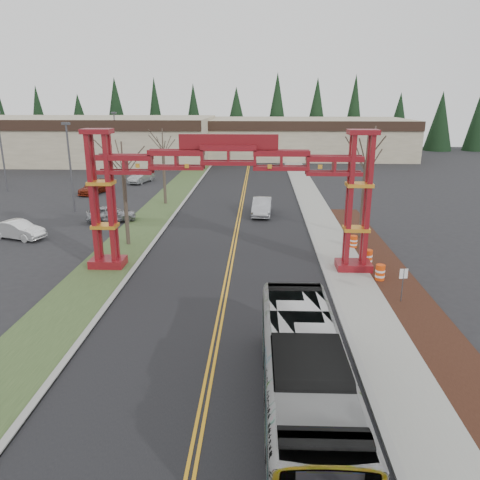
# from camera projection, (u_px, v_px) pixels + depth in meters

# --- Properties ---
(road) EXTENTS (12.00, 110.00, 0.02)m
(road) POSITION_uv_depth(u_px,v_px,m) (235.00, 238.00, 37.19)
(road) COLOR black
(road) RESTS_ON ground
(lane_line_left) EXTENTS (0.12, 100.00, 0.01)m
(lane_line_left) POSITION_uv_depth(u_px,v_px,m) (234.00, 238.00, 37.19)
(lane_line_left) COLOR orange
(lane_line_left) RESTS_ON road
(lane_line_right) EXTENTS (0.12, 100.00, 0.01)m
(lane_line_right) POSITION_uv_depth(u_px,v_px,m) (237.00, 238.00, 37.18)
(lane_line_right) COLOR orange
(lane_line_right) RESTS_ON road
(curb_right) EXTENTS (0.30, 110.00, 0.15)m
(curb_right) POSITION_uv_depth(u_px,v_px,m) (313.00, 238.00, 36.91)
(curb_right) COLOR #969692
(curb_right) RESTS_ON ground
(sidewalk_right) EXTENTS (2.60, 110.00, 0.14)m
(sidewalk_right) POSITION_uv_depth(u_px,v_px,m) (331.00, 238.00, 36.85)
(sidewalk_right) COLOR gray
(sidewalk_right) RESTS_ON ground
(landscape_strip) EXTENTS (2.60, 50.00, 0.12)m
(landscape_strip) POSITION_uv_depth(u_px,v_px,m) (430.00, 329.00, 22.41)
(landscape_strip) COLOR black
(landscape_strip) RESTS_ON ground
(grass_median) EXTENTS (4.00, 110.00, 0.08)m
(grass_median) POSITION_uv_depth(u_px,v_px,m) (136.00, 236.00, 37.52)
(grass_median) COLOR #344B25
(grass_median) RESTS_ON ground
(curb_left) EXTENTS (0.30, 110.00, 0.15)m
(curb_left) POSITION_uv_depth(u_px,v_px,m) (159.00, 236.00, 37.43)
(curb_left) COLOR #969692
(curb_left) RESTS_ON ground
(gateway_arch) EXTENTS (18.20, 1.60, 8.90)m
(gateway_arch) POSITION_uv_depth(u_px,v_px,m) (229.00, 178.00, 28.76)
(gateway_arch) COLOR maroon
(gateway_arch) RESTS_ON ground
(retail_building_west) EXTENTS (46.00, 22.30, 7.50)m
(retail_building_west) POSITION_uv_depth(u_px,v_px,m) (79.00, 139.00, 82.25)
(retail_building_west) COLOR #9D9278
(retail_building_west) RESTS_ON ground
(retail_building_east) EXTENTS (38.00, 20.30, 7.00)m
(retail_building_east) POSITION_uv_depth(u_px,v_px,m) (304.00, 138.00, 88.28)
(retail_building_east) COLOR #9D9278
(retail_building_east) RESTS_ON ground
(conifer_treeline) EXTENTS (116.10, 5.60, 13.00)m
(conifer_treeline) POSITION_uv_depth(u_px,v_px,m) (253.00, 119.00, 99.34)
(conifer_treeline) COLOR black
(conifer_treeline) RESTS_ON ground
(transit_bus) EXTENTS (2.77, 11.40, 3.17)m
(transit_bus) POSITION_uv_depth(u_px,v_px,m) (304.00, 379.00, 15.78)
(transit_bus) COLOR #989A9F
(transit_bus) RESTS_ON ground
(silver_sedan) EXTENTS (1.96, 5.03, 1.63)m
(silver_sedan) POSITION_uv_depth(u_px,v_px,m) (262.00, 207.00, 44.29)
(silver_sedan) COLOR #A5A8AD
(silver_sedan) RESTS_ON ground
(parked_car_near_a) EXTENTS (4.62, 2.77, 1.47)m
(parked_car_near_a) POSITION_uv_depth(u_px,v_px,m) (111.00, 214.00, 41.97)
(parked_car_near_a) COLOR #A3A5AB
(parked_car_near_a) RESTS_ON ground
(parked_car_near_b) EXTENTS (4.68, 2.83, 1.46)m
(parked_car_near_b) POSITION_uv_depth(u_px,v_px,m) (18.00, 230.00, 36.83)
(parked_car_near_b) COLOR white
(parked_car_near_b) RESTS_ON ground
(parked_car_mid_a) EXTENTS (3.09, 5.14, 1.39)m
(parked_car_mid_a) POSITION_uv_depth(u_px,v_px,m) (95.00, 188.00, 54.39)
(parked_car_mid_a) COLOR maroon
(parked_car_mid_a) RESTS_ON ground
(parked_car_far_a) EXTENTS (2.74, 4.92, 1.54)m
(parked_car_far_a) POSITION_uv_depth(u_px,v_px,m) (141.00, 177.00, 61.29)
(parked_car_far_a) COLOR gray
(parked_car_far_a) RESTS_ON ground
(bare_tree_median_mid) EXTENTS (2.92, 2.92, 7.72)m
(bare_tree_median_mid) POSITION_uv_depth(u_px,v_px,m) (123.00, 169.00, 33.82)
(bare_tree_median_mid) COLOR #382D26
(bare_tree_median_mid) RESTS_ON ground
(bare_tree_median_far) EXTENTS (3.00, 3.00, 7.76)m
(bare_tree_median_far) POSITION_uv_depth(u_px,v_px,m) (163.00, 149.00, 47.50)
(bare_tree_median_far) COLOR #382D26
(bare_tree_median_far) RESTS_ON ground
(bare_tree_right_far) EXTENTS (3.50, 3.50, 8.40)m
(bare_tree_right_far) POSITION_uv_depth(u_px,v_px,m) (366.00, 161.00, 35.59)
(bare_tree_right_far) COLOR #382D26
(bare_tree_right_far) RESTS_ON ground
(light_pole_near) EXTENTS (0.74, 0.37, 8.52)m
(light_pole_near) POSITION_uv_depth(u_px,v_px,m) (70.00, 161.00, 44.49)
(light_pole_near) COLOR #3F3F44
(light_pole_near) RESTS_ON ground
(light_pole_mid) EXTENTS (0.80, 0.40, 9.24)m
(light_pole_mid) POSITION_uv_depth(u_px,v_px,m) (1.00, 146.00, 54.62)
(light_pole_mid) COLOR #3F3F44
(light_pole_mid) RESTS_ON ground
(light_pole_far) EXTENTS (0.75, 0.38, 8.68)m
(light_pole_far) POSITION_uv_depth(u_px,v_px,m) (116.00, 137.00, 71.43)
(light_pole_far) COLOR #3F3F44
(light_pole_far) RESTS_ON ground
(street_sign) EXTENTS (0.45, 0.12, 1.99)m
(street_sign) POSITION_uv_depth(u_px,v_px,m) (403.00, 279.00, 24.96)
(street_sign) COLOR #3F3F44
(street_sign) RESTS_ON ground
(barrel_south) EXTENTS (0.58, 0.58, 1.07)m
(barrel_south) POSITION_uv_depth(u_px,v_px,m) (380.00, 273.00, 28.22)
(barrel_south) COLOR #E3430C
(barrel_south) RESTS_ON ground
(barrel_mid) EXTENTS (0.60, 0.60, 1.11)m
(barrel_mid) POSITION_uv_depth(u_px,v_px,m) (368.00, 258.00, 30.85)
(barrel_mid) COLOR #E3430C
(barrel_mid) RESTS_ON ground
(barrel_north) EXTENTS (0.54, 0.54, 1.00)m
(barrel_north) POSITION_uv_depth(u_px,v_px,m) (354.00, 242.00, 34.41)
(barrel_north) COLOR #E3430C
(barrel_north) RESTS_ON ground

